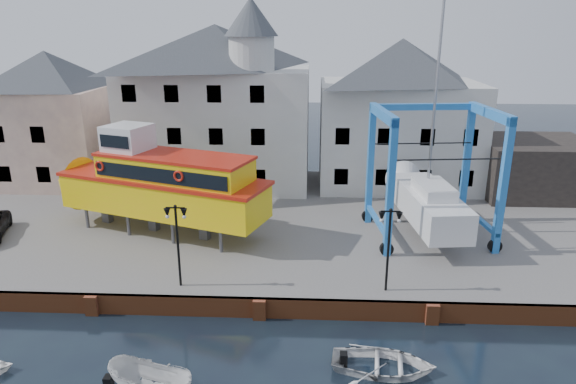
{
  "coord_description": "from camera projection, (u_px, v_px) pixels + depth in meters",
  "views": [
    {
      "loc": [
        2.35,
        -21.03,
        13.23
      ],
      "look_at": [
        1.0,
        7.0,
        4.0
      ],
      "focal_mm": 32.0,
      "sensor_mm": 36.0,
      "label": 1
    }
  ],
  "objects": [
    {
      "name": "ground",
      "position": [
        260.0,
        318.0,
        24.19
      ],
      "size": [
        140.0,
        140.0,
        0.0
      ],
      "primitive_type": "plane",
      "color": "black",
      "rests_on": "ground"
    },
    {
      "name": "hardstanding",
      "position": [
        276.0,
        223.0,
        34.48
      ],
      "size": [
        44.0,
        22.0,
        1.0
      ],
      "primitive_type": "cube",
      "color": "#605F5C",
      "rests_on": "ground"
    },
    {
      "name": "quay_wall",
      "position": [
        260.0,
        308.0,
        24.14
      ],
      "size": [
        44.0,
        0.47,
        1.0
      ],
      "color": "brown",
      "rests_on": "ground"
    },
    {
      "name": "building_pink",
      "position": [
        53.0,
        119.0,
        40.17
      ],
      "size": [
        8.0,
        7.0,
        10.3
      ],
      "color": "tan",
      "rests_on": "hardstanding"
    },
    {
      "name": "building_white_main",
      "position": [
        219.0,
        104.0,
        39.58
      ],
      "size": [
        14.0,
        8.3,
        14.0
      ],
      "color": "beige",
      "rests_on": "hardstanding"
    },
    {
      "name": "building_white_right",
      "position": [
        398.0,
        114.0,
        39.75
      ],
      "size": [
        12.0,
        8.0,
        11.2
      ],
      "color": "beige",
      "rests_on": "hardstanding"
    },
    {
      "name": "shed_dark",
      "position": [
        533.0,
        167.0,
        38.52
      ],
      "size": [
        8.0,
        7.0,
        4.0
      ],
      "primitive_type": "cube",
      "color": "black",
      "rests_on": "hardstanding"
    },
    {
      "name": "lamp_post_left",
      "position": [
        176.0,
        225.0,
        24.21
      ],
      "size": [
        1.12,
        0.32,
        4.2
      ],
      "color": "black",
      "rests_on": "hardstanding"
    },
    {
      "name": "lamp_post_right",
      "position": [
        390.0,
        229.0,
        23.75
      ],
      "size": [
        1.12,
        0.32,
        4.2
      ],
      "color": "black",
      "rests_on": "hardstanding"
    },
    {
      "name": "tour_boat",
      "position": [
        151.0,
        183.0,
        31.02
      ],
      "size": [
        15.24,
        8.36,
        6.5
      ],
      "rotation": [
        0.0,
        0.0,
        -0.34
      ],
      "color": "#59595E",
      "rests_on": "hardstanding"
    },
    {
      "name": "travel_lift",
      "position": [
        425.0,
        193.0,
        31.13
      ],
      "size": [
        7.44,
        10.01,
        14.8
      ],
      "rotation": [
        0.0,
        0.0,
        0.11
      ],
      "color": "blue",
      "rests_on": "hardstanding"
    },
    {
      "name": "motorboat_b",
      "position": [
        383.0,
        370.0,
        20.56
      ],
      "size": [
        4.43,
        3.41,
        0.85
      ],
      "primitive_type": "imported",
      "rotation": [
        0.0,
        0.0,
        1.45
      ],
      "color": "white",
      "rests_on": "ground"
    }
  ]
}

